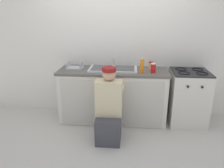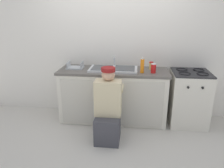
{
  "view_description": "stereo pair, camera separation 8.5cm",
  "coord_description": "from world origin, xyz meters",
  "px_view_note": "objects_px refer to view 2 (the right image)",
  "views": [
    {
      "loc": [
        0.29,
        -3.22,
        1.87
      ],
      "look_at": [
        0.0,
        0.1,
        0.73
      ],
      "focal_mm": 35.0,
      "sensor_mm": 36.0,
      "label": 1
    },
    {
      "loc": [
        0.37,
        -3.22,
        1.87
      ],
      "look_at": [
        0.0,
        0.1,
        0.73
      ],
      "focal_mm": 35.0,
      "sensor_mm": 36.0,
      "label": 2
    }
  ],
  "objects_px": {
    "stove_range": "(189,98)",
    "dish_rack_tray": "(75,67)",
    "soap_bottle_orange": "(142,66)",
    "condiment_jar": "(151,66)",
    "sink_double_basin": "(113,69)",
    "plumber_person": "(108,111)",
    "soda_cup_red": "(153,68)"
  },
  "relations": [
    {
      "from": "stove_range",
      "to": "plumber_person",
      "type": "xyz_separation_m",
      "value": [
        -1.28,
        -0.65,
        0.0
      ]
    },
    {
      "from": "dish_rack_tray",
      "to": "soda_cup_red",
      "type": "bearing_deg",
      "value": -6.56
    },
    {
      "from": "soda_cup_red",
      "to": "plumber_person",
      "type": "bearing_deg",
      "value": -140.39
    },
    {
      "from": "stove_range",
      "to": "soda_cup_red",
      "type": "xyz_separation_m",
      "value": [
        -0.62,
        -0.11,
        0.52
      ]
    },
    {
      "from": "stove_range",
      "to": "soda_cup_red",
      "type": "height_order",
      "value": "soda_cup_red"
    },
    {
      "from": "sink_double_basin",
      "to": "stove_range",
      "type": "relative_size",
      "value": 0.86
    },
    {
      "from": "sink_double_basin",
      "to": "condiment_jar",
      "type": "xyz_separation_m",
      "value": [
        0.63,
        0.11,
        0.05
      ]
    },
    {
      "from": "sink_double_basin",
      "to": "soda_cup_red",
      "type": "relative_size",
      "value": 5.26
    },
    {
      "from": "plumber_person",
      "to": "condiment_jar",
      "type": "distance_m",
      "value": 1.12
    },
    {
      "from": "dish_rack_tray",
      "to": "soap_bottle_orange",
      "type": "bearing_deg",
      "value": -8.12
    },
    {
      "from": "soda_cup_red",
      "to": "dish_rack_tray",
      "type": "distance_m",
      "value": 1.32
    },
    {
      "from": "sink_double_basin",
      "to": "condiment_jar",
      "type": "distance_m",
      "value": 0.64
    },
    {
      "from": "stove_range",
      "to": "plumber_person",
      "type": "bearing_deg",
      "value": -152.97
    },
    {
      "from": "soap_bottle_orange",
      "to": "condiment_jar",
      "type": "height_order",
      "value": "soap_bottle_orange"
    },
    {
      "from": "soap_bottle_orange",
      "to": "condiment_jar",
      "type": "distance_m",
      "value": 0.29
    },
    {
      "from": "stove_range",
      "to": "condiment_jar",
      "type": "xyz_separation_m",
      "value": [
        -0.65,
        0.12,
        0.51
      ]
    },
    {
      "from": "soap_bottle_orange",
      "to": "dish_rack_tray",
      "type": "xyz_separation_m",
      "value": [
        -1.14,
        0.16,
        -0.09
      ]
    },
    {
      "from": "sink_double_basin",
      "to": "dish_rack_tray",
      "type": "height_order",
      "value": "sink_double_basin"
    },
    {
      "from": "plumber_person",
      "to": "condiment_jar",
      "type": "height_order",
      "value": "plumber_person"
    },
    {
      "from": "stove_range",
      "to": "soap_bottle_orange",
      "type": "xyz_separation_m",
      "value": [
        -0.8,
        -0.12,
        0.56
      ]
    },
    {
      "from": "plumber_person",
      "to": "soda_cup_red",
      "type": "bearing_deg",
      "value": 39.61
    },
    {
      "from": "stove_range",
      "to": "soda_cup_red",
      "type": "relative_size",
      "value": 6.1
    },
    {
      "from": "dish_rack_tray",
      "to": "plumber_person",
      "type": "bearing_deg",
      "value": -46.74
    },
    {
      "from": "sink_double_basin",
      "to": "dish_rack_tray",
      "type": "distance_m",
      "value": 0.67
    },
    {
      "from": "plumber_person",
      "to": "soda_cup_red",
      "type": "height_order",
      "value": "plumber_person"
    },
    {
      "from": "plumber_person",
      "to": "soap_bottle_orange",
      "type": "distance_m",
      "value": 0.91
    },
    {
      "from": "stove_range",
      "to": "condiment_jar",
      "type": "distance_m",
      "value": 0.83
    },
    {
      "from": "plumber_person",
      "to": "dish_rack_tray",
      "type": "relative_size",
      "value": 3.94
    },
    {
      "from": "stove_range",
      "to": "dish_rack_tray",
      "type": "relative_size",
      "value": 3.31
    },
    {
      "from": "condiment_jar",
      "to": "dish_rack_tray",
      "type": "bearing_deg",
      "value": -176.75
    },
    {
      "from": "condiment_jar",
      "to": "stove_range",
      "type": "bearing_deg",
      "value": -10.14
    },
    {
      "from": "sink_double_basin",
      "to": "plumber_person",
      "type": "xyz_separation_m",
      "value": [
        -0.01,
        -0.66,
        -0.47
      ]
    }
  ]
}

